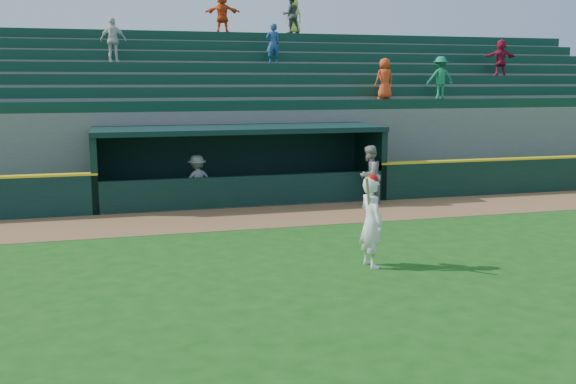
# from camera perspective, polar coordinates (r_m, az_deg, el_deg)

# --- Properties ---
(ground) EXTENTS (120.00, 120.00, 0.00)m
(ground) POSITION_cam_1_polar(r_m,az_deg,el_deg) (14.20, 1.69, -6.24)
(ground) COLOR #1A4D13
(ground) RESTS_ON ground
(warning_track) EXTENTS (40.00, 3.00, 0.01)m
(warning_track) POSITION_cam_1_polar(r_m,az_deg,el_deg) (18.80, -2.62, -2.24)
(warning_track) COLOR brown
(warning_track) RESTS_ON ground
(field_wall_right) EXTENTS (15.50, 0.30, 1.20)m
(field_wall_right) POSITION_cam_1_polar(r_m,az_deg,el_deg) (25.66, 24.25, 1.49)
(field_wall_right) COLOR black
(field_wall_right) RESTS_ON ground
(dugout_player_front) EXTENTS (1.18, 1.15, 1.91)m
(dugout_player_front) POSITION_cam_1_polar(r_m,az_deg,el_deg) (20.72, 7.22, 1.49)
(dugout_player_front) COLOR #9B9A96
(dugout_player_front) RESTS_ON ground
(dugout_player_inside) EXTENTS (1.17, 0.86, 1.63)m
(dugout_player_inside) POSITION_cam_1_polar(r_m,az_deg,el_deg) (20.57, -8.05, 1.01)
(dugout_player_inside) COLOR gray
(dugout_player_inside) RESTS_ON ground
(dugout) EXTENTS (9.40, 2.80, 2.46)m
(dugout) POSITION_cam_1_polar(r_m,az_deg,el_deg) (21.59, -4.44, 2.95)
(dugout) COLOR slate
(dugout) RESTS_ON ground
(stands) EXTENTS (34.50, 6.29, 7.56)m
(stands) POSITION_cam_1_polar(r_m,az_deg,el_deg) (25.98, -6.32, 6.37)
(stands) COLOR slate
(stands) RESTS_ON ground
(batter_at_plate) EXTENTS (0.61, 0.83, 2.02)m
(batter_at_plate) POSITION_cam_1_polar(r_m,az_deg,el_deg) (13.75, 7.42, -2.55)
(batter_at_plate) COLOR white
(batter_at_plate) RESTS_ON ground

